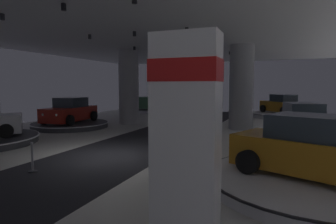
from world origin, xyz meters
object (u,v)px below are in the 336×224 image
Objects in this scene: brand_sign_pylon at (186,142)px; display_car_mid_right at (303,122)px; visitor_walking_far at (190,118)px; display_car_near_right at (312,149)px; display_car_deep_right at (282,105)px; display_car_mid_left at (70,111)px; column_right at (241,87)px; column_left at (129,87)px; display_platform_deep_right at (282,115)px; display_platform_deep_left at (156,110)px; pickup_truck_deep_left at (157,100)px; display_platform_near_right at (312,182)px; display_platform_mid_left at (70,125)px; visitor_walking_near at (189,113)px; display_platform_mid_right at (303,139)px.

display_car_mid_right is (2.47, 11.47, -0.87)m from brand_sign_pylon.
display_car_mid_right reaches higher than visitor_walking_far.
visitor_walking_far is at bearing 127.06° from display_car_near_right.
display_car_deep_right is 0.96× the size of display_car_near_right.
brand_sign_pylon is 16.51m from display_car_mid_left.
column_right is 3.46× the size of visitor_walking_far.
column_left is 1.49× the size of brand_sign_pylon.
brand_sign_pylon reaches higher than display_car_mid_right.
display_platform_deep_right reaches higher than display_platform_deep_left.
pickup_truck_deep_left reaches higher than display_car_deep_right.
display_car_mid_right is 0.77× the size of display_platform_near_right.
column_left is at bearing 48.85° from display_car_mid_left.
display_car_near_right reaches higher than display_platform_deep_right.
column_left is 10.89m from display_platform_deep_left.
display_platform_mid_left is 13.90m from pickup_truck_deep_left.
display_car_near_right is 0.80× the size of display_platform_deep_left.
display_platform_near_right is 25.10m from pickup_truck_deep_left.
brand_sign_pylon reaches higher than pickup_truck_deep_left.
visitor_walking_near is at bearing 108.22° from visitor_walking_far.
column_left is at bearing 49.16° from display_platform_mid_left.
display_platform_deep_left reaches higher than display_platform_mid_right.
display_platform_deep_left is 14.86m from visitor_walking_far.
display_platform_deep_left is at bearing 88.43° from display_car_mid_left.
column_right is at bearing 2.93° from column_left.
display_platform_deep_right is at bearing 92.58° from display_platform_near_right.
visitor_walking_near is at bearing -54.48° from pickup_truck_deep_left.
display_car_mid_right is (1.03, -12.12, -0.09)m from display_car_deep_right.
visitor_walking_far is (-6.23, 0.76, 0.75)m from display_platform_mid_right.
display_car_deep_right is at bearing 92.53° from display_platform_near_right.
display_platform_mid_left reaches higher than display_platform_mid_right.
column_left is 0.94× the size of display_platform_near_right.
column_right is 11.68m from display_car_mid_left.
display_car_near_right is (-0.21, -7.20, 0.95)m from display_platform_mid_right.
display_platform_deep_right is 1.02× the size of pickup_truck_deep_left.
pickup_truck_deep_left is at bearing 136.04° from display_platform_mid_right.
display_car_mid_left reaches higher than display_platform_deep_left.
display_car_mid_left is at bearing -173.44° from visitor_walking_far.
display_car_mid_left is 13.82m from pickup_truck_deep_left.
column_left is 1.20× the size of display_car_near_right.
pickup_truck_deep_left is 15.10m from visitor_walking_far.
display_car_deep_right reaches higher than display_platform_deep_right.
pickup_truck_deep_left is at bearing 83.52° from display_platform_deep_left.
display_car_mid_left is 0.82× the size of display_platform_mid_right.
display_car_mid_left is at bearing 153.94° from display_platform_near_right.
display_platform_near_right is (3.37, -10.63, -2.56)m from column_right.
display_car_near_right is at bearing -87.50° from display_platform_deep_right.
visitor_walking_near is (-3.76, 0.65, -1.84)m from column_right.
visitor_walking_near is at bearing 122.29° from display_platform_near_right.
display_car_mid_left is 2.75× the size of visitor_walking_far.
column_left reaches higher than display_platform_mid_left.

